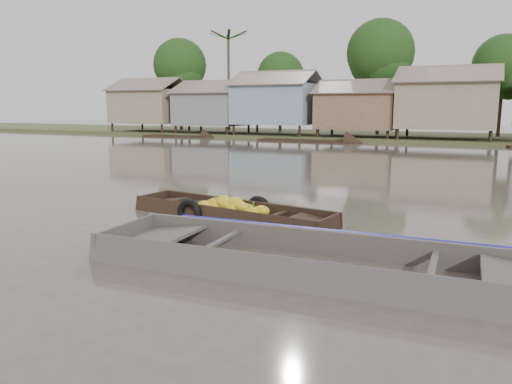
% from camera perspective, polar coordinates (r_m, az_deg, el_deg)
% --- Properties ---
extents(ground, '(120.00, 120.00, 0.00)m').
position_cam_1_polar(ground, '(10.41, -5.37, -4.92)').
color(ground, '#50453D').
rests_on(ground, ground).
extents(riverbank, '(120.00, 12.47, 10.22)m').
position_cam_1_polar(riverbank, '(40.63, 22.00, 9.83)').
color(riverbank, '#384723').
rests_on(riverbank, ground).
extents(banana_boat, '(5.37, 2.11, 0.74)m').
position_cam_1_polar(banana_boat, '(11.91, -3.21, -2.31)').
color(banana_boat, black).
rests_on(banana_boat, ground).
extents(viewer_boat, '(7.61, 2.19, 0.61)m').
position_cam_1_polar(viewer_boat, '(8.20, 7.03, -8.64)').
color(viewer_boat, '#48423D').
rests_on(viewer_boat, ground).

